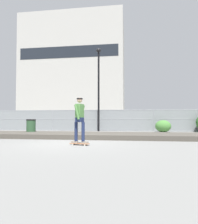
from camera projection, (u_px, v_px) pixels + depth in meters
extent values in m
plane|color=slate|center=(72.00, 144.00, 8.75)|extent=(120.00, 120.00, 0.00)
cube|color=#4C473F|center=(86.00, 135.00, 11.68)|extent=(13.26, 2.95, 0.24)
cube|color=#9E5B33|center=(80.00, 144.00, 8.22)|extent=(0.82, 0.36, 0.02)
cylinder|color=silver|center=(86.00, 144.00, 8.22)|extent=(0.06, 0.04, 0.05)
cylinder|color=silver|center=(85.00, 145.00, 8.05)|extent=(0.06, 0.04, 0.05)
cylinder|color=silver|center=(75.00, 144.00, 8.39)|extent=(0.06, 0.04, 0.05)
cylinder|color=silver|center=(73.00, 144.00, 8.23)|extent=(0.06, 0.04, 0.05)
cube|color=#99999E|center=(86.00, 144.00, 8.13)|extent=(0.08, 0.15, 0.01)
cube|color=#99999E|center=(74.00, 144.00, 8.31)|extent=(0.08, 0.15, 0.01)
cube|color=gray|center=(85.00, 142.00, 8.15)|extent=(0.29, 0.16, 0.09)
cube|color=gray|center=(75.00, 142.00, 8.30)|extent=(0.29, 0.16, 0.09)
cylinder|color=#1E284C|center=(83.00, 132.00, 8.19)|extent=(0.13, 0.13, 0.76)
cylinder|color=#1E284C|center=(76.00, 131.00, 8.29)|extent=(0.13, 0.13, 0.76)
cube|color=#1E284C|center=(80.00, 120.00, 8.25)|extent=(0.30, 0.38, 0.18)
cube|color=#4C7F3F|center=(80.00, 111.00, 8.27)|extent=(0.29, 0.42, 0.54)
cylinder|color=#4C7F3F|center=(82.00, 112.00, 8.50)|extent=(0.24, 0.14, 0.58)
cylinder|color=#4C7F3F|center=(77.00, 112.00, 8.03)|extent=(0.24, 0.14, 0.58)
sphere|color=tan|center=(80.00, 100.00, 8.28)|extent=(0.21, 0.21, 0.21)
cylinder|color=black|center=(80.00, 99.00, 8.28)|extent=(0.24, 0.24, 0.05)
cylinder|color=gray|center=(52.00, 120.00, 18.81)|extent=(0.06, 0.06, 1.85)
cylinder|color=gray|center=(154.00, 120.00, 17.55)|extent=(0.06, 0.06, 1.85)
cylinder|color=gray|center=(101.00, 110.00, 18.21)|extent=(26.94, 0.04, 0.04)
cylinder|color=gray|center=(101.00, 119.00, 18.18)|extent=(26.94, 0.04, 0.04)
cylinder|color=gray|center=(101.00, 130.00, 18.15)|extent=(26.94, 0.04, 0.04)
cube|color=gray|center=(101.00, 120.00, 18.18)|extent=(26.94, 0.01, 1.85)
cylinder|color=black|center=(99.00, 92.00, 17.81)|extent=(0.16, 0.16, 6.81)
ellipsoid|color=black|center=(99.00, 50.00, 17.93)|extent=(0.44, 0.44, 0.36)
cube|color=#566B4C|center=(84.00, 123.00, 21.09)|extent=(4.50, 2.06, 0.70)
cube|color=#23282D|center=(83.00, 116.00, 21.15)|extent=(2.29, 1.73, 0.64)
cylinder|color=black|center=(99.00, 126.00, 21.64)|extent=(0.65, 0.28, 0.64)
cylinder|color=black|center=(96.00, 126.00, 19.97)|extent=(0.65, 0.28, 0.64)
cylinder|color=black|center=(74.00, 126.00, 22.19)|extent=(0.65, 0.28, 0.64)
cylinder|color=black|center=(69.00, 126.00, 20.51)|extent=(0.65, 0.28, 0.64)
cube|color=navy|center=(140.00, 123.00, 20.53)|extent=(4.55, 2.19, 0.70)
cube|color=#23282D|center=(138.00, 116.00, 20.57)|extent=(2.34, 1.79, 0.64)
cylinder|color=black|center=(152.00, 126.00, 21.31)|extent=(0.66, 0.30, 0.64)
cylinder|color=black|center=(155.00, 127.00, 19.60)|extent=(0.66, 0.30, 0.64)
cylinder|color=black|center=(125.00, 126.00, 21.44)|extent=(0.66, 0.30, 0.64)
cylinder|color=black|center=(127.00, 127.00, 19.74)|extent=(0.66, 0.30, 0.64)
cylinder|color=black|center=(190.00, 126.00, 20.48)|extent=(0.64, 0.24, 0.64)
cylinder|color=black|center=(196.00, 127.00, 18.78)|extent=(0.64, 0.24, 0.64)
cube|color=#B2AFA8|center=(76.00, 73.00, 51.63)|extent=(23.51, 15.04, 24.82)
cube|color=#1E232B|center=(68.00, 52.00, 44.27)|extent=(21.63, 0.04, 2.50)
ellipsoid|color=#477F38|center=(163.00, 126.00, 16.38)|extent=(1.23, 1.00, 0.95)
cylinder|color=#2D5133|center=(31.00, 128.00, 13.02)|extent=(0.56, 0.56, 0.95)
cylinder|color=black|center=(31.00, 120.00, 13.04)|extent=(0.59, 0.59, 0.08)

